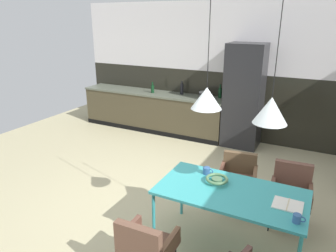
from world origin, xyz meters
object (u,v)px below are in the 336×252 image
(armchair_head_of_table, at_px, (238,173))
(mug_white_ceramic, at_px, (207,171))
(pendant_lamp_over_table_far, at_px, (271,110))
(open_book, at_px, (288,205))
(pendant_lamp_over_table_near, at_px, (207,98))
(bottle_spice_small, at_px, (153,88))
(bottle_wine_green, at_px, (182,89))
(dining_table, at_px, (231,195))
(armchair_far_side, at_px, (145,244))
(armchair_corner_seat, at_px, (291,188))
(cooking_pot, at_px, (205,95))
(refrigerator_column, at_px, (244,96))
(mug_glass_clear, at_px, (297,219))
(bottle_oil_tall, at_px, (220,93))
(fruit_bowl, at_px, (217,179))

(armchair_head_of_table, bearing_deg, mug_white_ceramic, 62.44)
(armchair_head_of_table, xyz_separation_m, pendant_lamp_over_table_far, (0.46, -0.92, 1.20))
(open_book, relative_size, pendant_lamp_over_table_near, 0.24)
(open_book, distance_m, bottle_spice_small, 4.59)
(mug_white_ceramic, distance_m, bottle_wine_green, 3.52)
(dining_table, relative_size, armchair_far_side, 2.00)
(open_book, relative_size, bottle_spice_small, 1.15)
(armchair_far_side, relative_size, bottle_spice_small, 3.18)
(dining_table, distance_m, mug_white_ceramic, 0.46)
(armchair_head_of_table, distance_m, armchair_corner_seat, 0.70)
(open_book, bearing_deg, cooking_pot, 123.31)
(refrigerator_column, relative_size, mug_glass_clear, 18.08)
(bottle_spice_small, bearing_deg, bottle_wine_green, 14.51)
(open_book, bearing_deg, mug_white_ceramic, 164.77)
(cooking_pot, bearing_deg, bottle_oil_tall, 34.68)
(refrigerator_column, height_order, cooking_pot, refrigerator_column)
(armchair_head_of_table, xyz_separation_m, mug_white_ceramic, (-0.23, -0.67, 0.29))
(pendant_lamp_over_table_near, bearing_deg, mug_glass_clear, -13.62)
(dining_table, xyz_separation_m, bottle_spice_small, (-2.76, 3.13, 0.29))
(dining_table, distance_m, fruit_bowl, 0.24)
(refrigerator_column, relative_size, open_book, 7.27)
(pendant_lamp_over_table_far, bearing_deg, refrigerator_column, 107.48)
(armchair_far_side, distance_m, bottle_oil_tall, 4.34)
(cooking_pot, bearing_deg, pendant_lamp_over_table_near, -69.50)
(armchair_head_of_table, relative_size, mug_white_ceramic, 5.94)
(armchair_far_side, bearing_deg, dining_table, 56.47)
(armchair_corner_seat, relative_size, pendant_lamp_over_table_far, 0.65)
(mug_glass_clear, bearing_deg, open_book, 113.27)
(dining_table, relative_size, fruit_bowl, 6.14)
(refrigerator_column, relative_size, armchair_head_of_table, 2.75)
(armchair_corner_seat, height_order, pendant_lamp_over_table_near, pendant_lamp_over_table_near)
(armchair_head_of_table, bearing_deg, bottle_wine_green, -59.55)
(fruit_bowl, bearing_deg, bottle_spice_small, 130.34)
(mug_glass_clear, xyz_separation_m, pendant_lamp_over_table_far, (-0.37, 0.26, 0.91))
(refrigerator_column, height_order, armchair_head_of_table, refrigerator_column)
(fruit_bowl, xyz_separation_m, mug_glass_clear, (0.89, -0.37, 0.00))
(bottle_oil_tall, distance_m, bottle_spice_small, 1.54)
(open_book, bearing_deg, fruit_bowl, 171.43)
(armchair_corner_seat, bearing_deg, refrigerator_column, -66.33)
(armchair_head_of_table, height_order, bottle_wine_green, bottle_wine_green)
(cooking_pot, distance_m, pendant_lamp_over_table_near, 3.49)
(bottle_spice_small, bearing_deg, armchair_far_side, -61.19)
(cooking_pot, bearing_deg, mug_glass_clear, -57.36)
(open_book, relative_size, bottle_wine_green, 0.97)
(refrigerator_column, height_order, mug_glass_clear, refrigerator_column)
(bottle_oil_tall, relative_size, pendant_lamp_over_table_far, 0.24)
(mug_glass_clear, height_order, bottle_wine_green, bottle_wine_green)
(bottle_oil_tall, bearing_deg, pendant_lamp_over_table_near, -74.74)
(refrigerator_column, xyz_separation_m, armchair_head_of_table, (0.53, -2.24, -0.53))
(dining_table, xyz_separation_m, cooking_pot, (-1.51, 3.17, 0.27))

